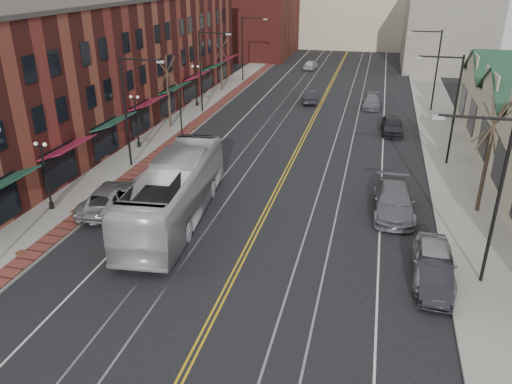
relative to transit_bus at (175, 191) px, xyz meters
The scene contains 31 objects.
ground 10.22m from the transit_bus, 60.54° to the right, with size 160.00×160.00×0.00m, color black.
sidewalk_left 13.38m from the transit_bus, 122.10° to the left, with size 4.00×120.00×0.15m, color gray.
sidewalk_right 20.41m from the transit_bus, 33.55° to the left, with size 4.00×120.00×0.15m, color gray.
building_left 23.32m from the transit_bus, 127.61° to the left, with size 10.00×50.00×11.00m, color maroon.
backdrop_left 62.44m from the transit_bus, 100.23° to the left, with size 14.00×18.00×14.00m, color maroon.
backdrop_mid 76.45m from the transit_bus, 86.29° to the left, with size 22.00×14.00×9.00m, color #B4AB8B.
backdrop_right 59.79m from the transit_bus, 70.47° to the left, with size 12.00×16.00×11.00m, color slate.
streetlight_l_1 10.00m from the transit_bus, 130.11° to the left, with size 3.33×0.25×8.00m.
streetlight_l_2 24.24m from the transit_bus, 104.70° to the left, with size 3.33×0.25×8.00m.
streetlight_l_3 39.84m from the transit_bus, 98.83° to the left, with size 3.33×0.25×8.00m.
streetlight_r_0 16.55m from the transit_bus, ahead, with size 3.33×0.25×8.00m.
streetlight_r_1 21.01m from the transit_bus, 39.61° to the left, with size 3.33×0.25×8.00m.
streetlight_r_2 33.48m from the transit_bus, 61.32° to the left, with size 3.33×0.25×8.00m.
lamppost_l_1 7.90m from the transit_bus, behind, with size 0.84×0.28×4.27m.
lamppost_l_2 13.71m from the transit_bus, 124.94° to the left, with size 0.84×0.28×4.27m.
lamppost_l_3 26.43m from the transit_bus, 107.28° to the left, with size 0.84×0.28×4.27m.
tree_left_near 18.90m from the transit_bus, 113.66° to the left, with size 1.78×1.37×6.48m.
tree_left_far 34.12m from the transit_bus, 102.80° to the left, with size 1.66×1.28×6.02m.
tree_right_mid 18.32m from the transit_bus, 16.71° to the left, with size 1.90×1.46×6.93m.
manhole_mid 8.66m from the transit_bus, 137.33° to the right, with size 0.60×0.60×0.02m, color #592D19.
manhole_far 6.51m from the transit_bus, behind, with size 0.60×0.60×0.02m, color #592D19.
traffic_signal 16.26m from the transit_bus, 110.35° to the left, with size 0.18×0.15×3.80m.
transit_bus is the anchor object (origin of this frame).
parked_suv 4.48m from the transit_bus, behind, with size 2.60×5.64×1.57m, color #999BA0.
parked_car_a 14.55m from the transit_bus, 10.94° to the right, with size 1.93×4.79×1.63m, color #A2A4A9.
parked_car_b 14.80m from the transit_bus, 15.10° to the right, with size 1.44×4.13×1.36m, color black.
parked_car_c 13.06m from the transit_bus, 17.16° to the left, with size 2.35×5.78×1.68m, color slate.
parked_car_d 23.99m from the transit_bus, 58.70° to the left, with size 1.83×4.55×1.55m, color #232328.
distant_car_left 30.13m from the transit_bus, 82.97° to the left, with size 1.47×4.20×1.38m, color black.
distant_car_right 31.21m from the transit_bus, 70.58° to the left, with size 1.82×4.49×1.30m, color slate.
distant_car_far 49.88m from the transit_bus, 88.92° to the left, with size 1.58×3.93×1.34m, color silver.
Camera 1 is at (5.89, -15.72, 13.58)m, focal length 35.00 mm.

